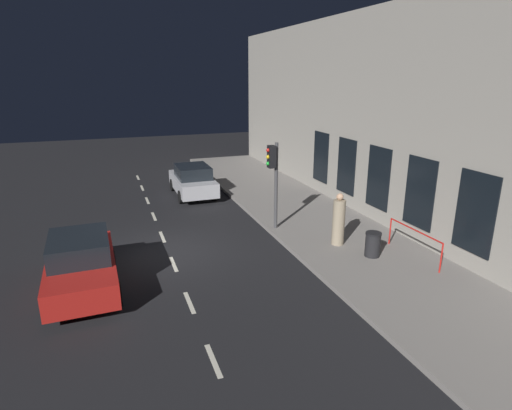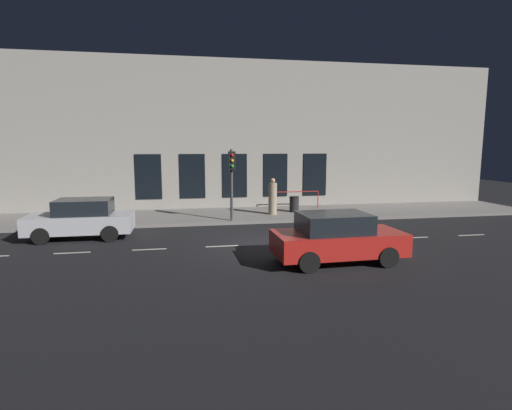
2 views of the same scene
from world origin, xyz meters
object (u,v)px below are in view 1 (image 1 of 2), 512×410
object	(u,v)px
parked_car_0	(81,264)
parked_car_1	(193,180)
traffic_light	(273,170)
trash_bin	(373,244)
pedestrian_0	(339,221)

from	to	relation	value
parked_car_0	parked_car_1	size ratio (longest dim) A/B	1.03
traffic_light	parked_car_0	xyz separation A→B (m)	(-6.91, -2.48, -1.71)
traffic_light	parked_car_0	size ratio (longest dim) A/B	0.82
traffic_light	trash_bin	size ratio (longest dim) A/B	4.06
traffic_light	parked_car_1	xyz separation A→B (m)	(-1.85, 6.28, -1.71)
trash_bin	traffic_light	bearing A→B (deg)	120.01
traffic_light	parked_car_1	world-z (taller)	traffic_light
pedestrian_0	trash_bin	xyz separation A→B (m)	(0.55, -1.32, -0.44)
pedestrian_0	trash_bin	distance (m)	1.49
traffic_light	trash_bin	world-z (taller)	traffic_light
parked_car_1	trash_bin	world-z (taller)	parked_car_1
traffic_light	parked_car_1	distance (m)	6.76
parked_car_1	pedestrian_0	world-z (taller)	pedestrian_0
traffic_light	trash_bin	bearing A→B (deg)	-59.99
parked_car_1	trash_bin	size ratio (longest dim) A/B	4.82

